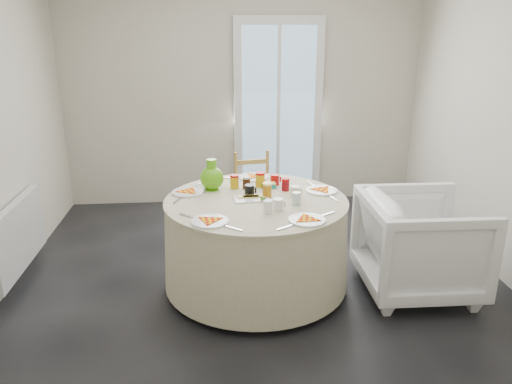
{
  "coord_description": "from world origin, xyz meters",
  "views": [
    {
      "loc": [
        -0.34,
        -3.67,
        2.01
      ],
      "look_at": [
        -0.03,
        -0.09,
        0.8
      ],
      "focal_mm": 35.0,
      "sensor_mm": 36.0,
      "label": 1
    }
  ],
  "objects": [
    {
      "name": "glass_door",
      "position": [
        0.4,
        1.95,
        1.05
      ],
      "size": [
        1.0,
        0.08,
        2.1
      ],
      "primitive_type": "cube",
      "color": "silver",
      "rests_on": "floor"
    },
    {
      "name": "green_pitcher",
      "position": [
        -0.36,
        0.18,
        0.87
      ],
      "size": [
        0.25,
        0.25,
        0.25
      ],
      "primitive_type": null,
      "rotation": [
        0.0,
        0.0,
        0.37
      ],
      "color": "#54AC11",
      "rests_on": "table"
    },
    {
      "name": "table",
      "position": [
        -0.03,
        -0.09,
        0.38
      ],
      "size": [
        1.44,
        1.44,
        0.73
      ],
      "primitive_type": "cylinder",
      "color": "beige",
      "rests_on": "floor"
    },
    {
      "name": "butter_tub",
      "position": [
        0.1,
        0.18,
        0.79
      ],
      "size": [
        0.11,
        0.08,
        0.04
      ],
      "primitive_type": "cube",
      "rotation": [
        0.0,
        0.0,
        0.04
      ],
      "color": "#128F83",
      "rests_on": "table"
    },
    {
      "name": "place_settings",
      "position": [
        -0.03,
        -0.09,
        0.77
      ],
      "size": [
        1.68,
        1.68,
        0.03
      ],
      "primitive_type": null,
      "rotation": [
        0.0,
        0.0,
        -0.26
      ],
      "color": "white",
      "rests_on": "table"
    },
    {
      "name": "floor",
      "position": [
        0.0,
        0.0,
        0.0
      ],
      "size": [
        4.0,
        4.0,
        0.0
      ],
      "primitive_type": "plane",
      "color": "black",
      "rests_on": "ground"
    },
    {
      "name": "armchair",
      "position": [
        1.23,
        -0.28,
        0.39
      ],
      "size": [
        0.8,
        0.86,
        0.87
      ],
      "primitive_type": "imported",
      "rotation": [
        0.0,
        0.0,
        1.56
      ],
      "color": "white",
      "rests_on": "floor"
    },
    {
      "name": "radiator",
      "position": [
        -1.94,
        0.2,
        0.38
      ],
      "size": [
        0.07,
        1.0,
        0.55
      ],
      "primitive_type": "cube",
      "color": "silver",
      "rests_on": "floor"
    },
    {
      "name": "wooden_chair",
      "position": [
        0.05,
        0.92,
        0.47
      ],
      "size": [
        0.42,
        0.4,
        0.84
      ],
      "primitive_type": null,
      "rotation": [
        0.0,
        0.0,
        0.13
      ],
      "color": "tan",
      "rests_on": "floor"
    },
    {
      "name": "cheese_platter",
      "position": [
        -0.07,
        -0.09,
        0.77
      ],
      "size": [
        0.28,
        0.2,
        0.03
      ],
      "primitive_type": null,
      "rotation": [
        0.0,
        0.0,
        0.11
      ],
      "color": "silver",
      "rests_on": "table"
    },
    {
      "name": "mugs_glasses",
      "position": [
        0.11,
        -0.11,
        0.81
      ],
      "size": [
        0.72,
        0.72,
        0.1
      ],
      "primitive_type": null,
      "rotation": [
        0.0,
        0.0,
        0.32
      ],
      "color": "gray",
      "rests_on": "table"
    },
    {
      "name": "jar_cluster",
      "position": [
        0.01,
        0.15,
        0.82
      ],
      "size": [
        0.47,
        0.24,
        0.14
      ],
      "primitive_type": null,
      "rotation": [
        0.0,
        0.0,
        -0.01
      ],
      "color": "#AB4D23",
      "rests_on": "table"
    },
    {
      "name": "wall_back",
      "position": [
        0.0,
        2.0,
        1.3
      ],
      "size": [
        4.0,
        0.02,
        2.6
      ],
      "primitive_type": "cube",
      "color": "#BCB5A3",
      "rests_on": "floor"
    }
  ]
}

